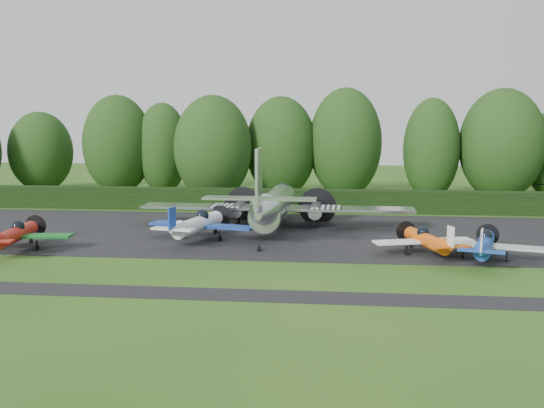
# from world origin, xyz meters

# --- Properties ---
(ground) EXTENTS (160.00, 160.00, 0.00)m
(ground) POSITION_xyz_m (0.00, 0.00, 0.00)
(ground) COLOR #275116
(ground) RESTS_ON ground
(apron) EXTENTS (70.00, 18.00, 0.01)m
(apron) POSITION_xyz_m (0.00, 10.00, 0.00)
(apron) COLOR black
(apron) RESTS_ON ground
(taxiway_verge) EXTENTS (70.00, 2.00, 0.00)m
(taxiway_verge) POSITION_xyz_m (0.00, -6.00, 0.00)
(taxiway_verge) COLOR black
(taxiway_verge) RESTS_ON ground
(hedgerow) EXTENTS (90.00, 1.60, 2.00)m
(hedgerow) POSITION_xyz_m (0.00, 21.00, 0.00)
(hedgerow) COLOR black
(hedgerow) RESTS_ON ground
(transport_plane) EXTENTS (20.90, 16.03, 6.70)m
(transport_plane) POSITION_xyz_m (-2.24, 11.25, 1.87)
(transport_plane) COLOR silver
(transport_plane) RESTS_ON ground
(light_plane_red) EXTENTS (6.78, 7.12, 2.60)m
(light_plane_red) POSITION_xyz_m (-17.60, 2.03, 1.08)
(light_plane_red) COLOR #AE1A10
(light_plane_red) RESTS_ON ground
(light_plane_white) EXTENTS (7.51, 7.90, 2.89)m
(light_plane_white) POSITION_xyz_m (-6.92, 6.49, 1.20)
(light_plane_white) COLOR white
(light_plane_white) RESTS_ON ground
(light_plane_orange) EXTENTS (6.21, 6.53, 2.39)m
(light_plane_orange) POSITION_xyz_m (7.84, 3.49, 0.99)
(light_plane_orange) COLOR #E9580D
(light_plane_orange) RESTS_ON ground
(light_plane_blue) EXTENTS (6.51, 6.84, 2.50)m
(light_plane_blue) POSITION_xyz_m (10.97, 2.33, 1.04)
(light_plane_blue) COLOR #1B46A6
(light_plane_blue) RESTS_ON ground
(tree_0) EXTENTS (7.53, 7.53, 10.74)m
(tree_0) POSITION_xyz_m (-3.56, 31.07, 5.36)
(tree_0) COLOR black
(tree_0) RESTS_ON ground
(tree_1) EXTENTS (5.80, 5.80, 10.52)m
(tree_1) POSITION_xyz_m (12.09, 30.95, 5.24)
(tree_1) COLOR black
(tree_1) RESTS_ON ground
(tree_4) EXTENTS (5.77, 5.77, 10.19)m
(tree_4) POSITION_xyz_m (-17.11, 33.30, 5.08)
(tree_4) COLOR black
(tree_4) RESTS_ON ground
(tree_5) EXTENTS (7.79, 7.79, 11.05)m
(tree_5) POSITION_xyz_m (-22.18, 32.87, 5.51)
(tree_5) COLOR black
(tree_5) RESTS_ON ground
(tree_7) EXTENTS (8.51, 8.51, 11.46)m
(tree_7) POSITION_xyz_m (19.12, 30.94, 5.72)
(tree_7) COLOR black
(tree_7) RESTS_ON ground
(tree_8) EXTENTS (8.01, 8.01, 10.78)m
(tree_8) POSITION_xyz_m (-10.25, 27.88, 5.38)
(tree_8) COLOR black
(tree_8) RESTS_ON ground
(tree_9) EXTENTS (7.66, 7.66, 11.63)m
(tree_9) POSITION_xyz_m (3.25, 31.44, 5.80)
(tree_9) COLOR black
(tree_9) RESTS_ON ground
(tree_11) EXTENTS (7.25, 7.25, 9.21)m
(tree_11) POSITION_xyz_m (-31.76, 33.77, 4.60)
(tree_11) COLOR black
(tree_11) RESTS_ON ground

